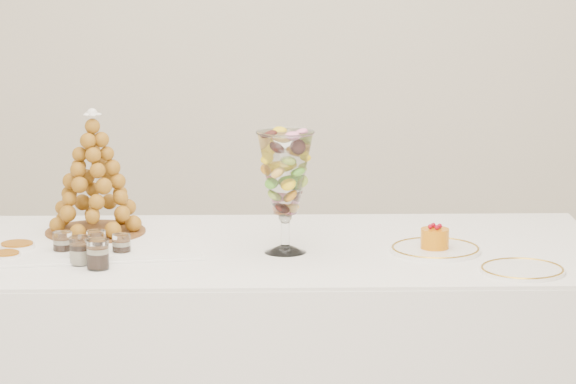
{
  "coord_description": "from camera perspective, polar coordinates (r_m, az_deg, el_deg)",
  "views": [
    {
      "loc": [
        0.19,
        -3.29,
        1.68
      ],
      "look_at": [
        0.08,
        0.22,
        0.96
      ],
      "focal_mm": 85.0,
      "sensor_mm": 36.0,
      "label": 1
    }
  ],
  "objects": [
    {
      "name": "croquembouche",
      "position": [
        3.81,
        -8.13,
        0.8
      ],
      "size": [
        0.28,
        0.28,
        0.35
      ],
      "rotation": [
        0.0,
        0.0,
        0.23
      ],
      "color": "brown",
      "rests_on": "lace_tray"
    },
    {
      "name": "verrine_c",
      "position": [
        3.62,
        -6.98,
        -2.27
      ],
      "size": [
        0.06,
        0.06,
        0.07
      ],
      "primitive_type": "cylinder",
      "rotation": [
        0.0,
        0.0,
        -0.25
      ],
      "color": "white",
      "rests_on": "buffet_table"
    },
    {
      "name": "spare_plate",
      "position": [
        3.52,
        9.77,
        -3.24
      ],
      "size": [
        0.22,
        0.22,
        0.01
      ],
      "primitive_type": "cylinder",
      "color": "white",
      "rests_on": "buffet_table"
    },
    {
      "name": "ramekin_front",
      "position": [
        3.63,
        -11.72,
        -2.73
      ],
      "size": [
        0.08,
        0.08,
        0.02
      ],
      "primitive_type": "cylinder",
      "color": "white",
      "rests_on": "buffet_table"
    },
    {
      "name": "ramekin_back",
      "position": [
        3.71,
        -11.26,
        -2.38
      ],
      "size": [
        0.1,
        0.1,
        0.03
      ],
      "primitive_type": "cylinder",
      "color": "white",
      "rests_on": "buffet_table"
    },
    {
      "name": "mousse_cake",
      "position": [
        3.68,
        6.16,
        -1.93
      ],
      "size": [
        0.08,
        0.08,
        0.07
      ],
      "color": "orange",
      "rests_on": "cake_plate"
    },
    {
      "name": "verrine_d",
      "position": [
        3.58,
        -8.69,
        -2.44
      ],
      "size": [
        0.06,
        0.06,
        0.07
      ],
      "primitive_type": "cylinder",
      "rotation": [
        0.0,
        0.0,
        -0.01
      ],
      "color": "white",
      "rests_on": "buffet_table"
    },
    {
      "name": "verrine_a",
      "position": [
        3.66,
        -9.4,
        -2.18
      ],
      "size": [
        0.05,
        0.05,
        0.07
      ],
      "primitive_type": "cylinder",
      "rotation": [
        0.0,
        0.0,
        -0.02
      ],
      "color": "white",
      "rests_on": "buffet_table"
    },
    {
      "name": "lace_tray",
      "position": [
        3.79,
        -8.24,
        -2.06
      ],
      "size": [
        0.64,
        0.52,
        0.02
      ],
      "primitive_type": "cube",
      "rotation": [
        0.0,
        0.0,
        0.19
      ],
      "color": "white",
      "rests_on": "buffet_table"
    },
    {
      "name": "verrine_e",
      "position": [
        3.53,
        -7.96,
        -2.6
      ],
      "size": [
        0.06,
        0.06,
        0.08
      ],
      "primitive_type": "cylinder",
      "rotation": [
        0.0,
        0.0,
        0.0
      ],
      "color": "white",
      "rests_on": "buffet_table"
    },
    {
      "name": "verrine_b",
      "position": [
        3.65,
        -8.03,
        -2.16
      ],
      "size": [
        0.06,
        0.06,
        0.07
      ],
      "primitive_type": "cylinder",
      "rotation": [
        0.0,
        0.0,
        0.12
      ],
      "color": "white",
      "rests_on": "buffet_table"
    },
    {
      "name": "macaron_vase",
      "position": [
        3.63,
        -0.12,
        0.73
      ],
      "size": [
        0.15,
        0.15,
        0.33
      ],
      "color": "white",
      "rests_on": "buffet_table"
    },
    {
      "name": "buffet_table",
      "position": [
        3.84,
        -2.4,
        -8.0
      ],
      "size": [
        2.1,
        0.93,
        0.78
      ],
      "rotation": [
        0.0,
        0.0,
        0.06
      ],
      "color": "white",
      "rests_on": "ground"
    },
    {
      "name": "cake_plate",
      "position": [
        3.7,
        6.18,
        -2.42
      ],
      "size": [
        0.24,
        0.24,
        0.01
      ],
      "primitive_type": "cylinder",
      "color": "white",
      "rests_on": "buffet_table"
    }
  ]
}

